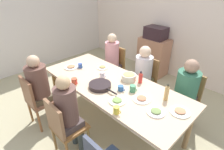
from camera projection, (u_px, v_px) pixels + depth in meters
The scene contains 32 objects.
ground_plane at pixel (112, 122), 3.10m from camera, with size 7.07×7.07×0.00m, color tan.
wall_back at pixel (189, 24), 3.89m from camera, with size 6.13×0.12×2.60m, color silver.
wall_left at pixel (25, 18), 4.36m from camera, with size 0.12×4.74×2.60m, color silver.
dining_table at pixel (112, 88), 2.76m from camera, with size 2.42×0.98×0.77m.
chair_0 at pixel (64, 126), 2.32m from camera, with size 0.40×0.40×0.90m.
person_0 at pixel (68, 110), 2.28m from camera, with size 0.30×0.30×1.21m.
chair_1 at pixel (115, 65), 3.90m from camera, with size 0.40×0.40×0.90m.
person_1 at pixel (112, 57), 3.74m from camera, with size 0.30×0.30×1.22m.
chair_2 at pixel (145, 79), 3.39m from camera, with size 0.40×0.40×0.90m.
person_2 at pixel (143, 71), 3.24m from camera, with size 0.31×0.31×1.17m.
chair_4 at pixel (36, 99), 2.83m from camera, with size 0.40×0.40×0.90m.
person_4 at pixel (39, 85), 2.78m from camera, with size 0.31×0.31×1.22m.
chair_5 at pixel (186, 97), 2.88m from camera, with size 0.40×0.40×0.90m.
person_5 at pixel (186, 88), 2.73m from camera, with size 0.33×0.33×1.18m.
plate_0 at pixel (117, 101), 2.34m from camera, with size 0.22×0.22×0.04m.
plate_1 at pixel (180, 111), 2.15m from camera, with size 0.24×0.24×0.04m.
plate_2 at pixel (142, 99), 2.37m from camera, with size 0.24×0.24×0.04m.
plate_3 at pixel (103, 67), 3.19m from camera, with size 0.20×0.20×0.04m.
plate_4 at pixel (156, 112), 2.15m from camera, with size 0.23×0.23×0.04m.
plate_5 at pixel (71, 67), 3.20m from camera, with size 0.25×0.25×0.04m.
bowl_0 at pixel (129, 76), 2.81m from camera, with size 0.23×0.23×0.11m.
serving_pan at pixel (100, 85), 2.63m from camera, with size 0.51×0.33×0.06m.
cup_0 at pixel (102, 75), 2.87m from camera, with size 0.12×0.09×0.10m.
cup_1 at pixel (80, 66), 3.18m from camera, with size 0.11×0.07×0.08m.
cup_2 at pixel (117, 110), 2.12m from camera, with size 0.11×0.07×0.10m.
cup_3 at pixel (133, 88), 2.52m from camera, with size 0.12×0.09×0.10m.
cup_4 at pixel (121, 88), 2.55m from camera, with size 0.12×0.08×0.07m.
cup_5 at pixel (74, 81), 2.71m from camera, with size 0.12×0.09×0.09m.
bottle_0 at pixel (141, 78), 2.71m from camera, with size 0.06×0.06×0.19m.
bottle_1 at pixel (167, 93), 2.33m from camera, with size 0.06×0.06×0.23m.
side_cabinet at pixel (153, 56), 4.49m from camera, with size 0.70×0.44×0.90m, color #AD765B.
microwave at pixel (156, 33), 4.20m from camera, with size 0.48×0.36×0.28m, color #2D1C23.
Camera 1 is at (1.66, -1.63, 2.21)m, focal length 28.96 mm.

